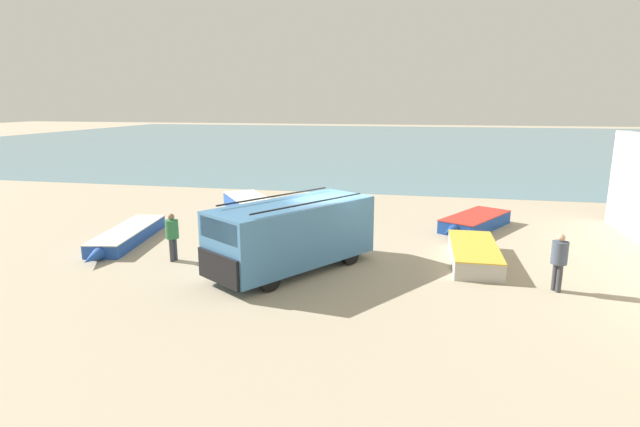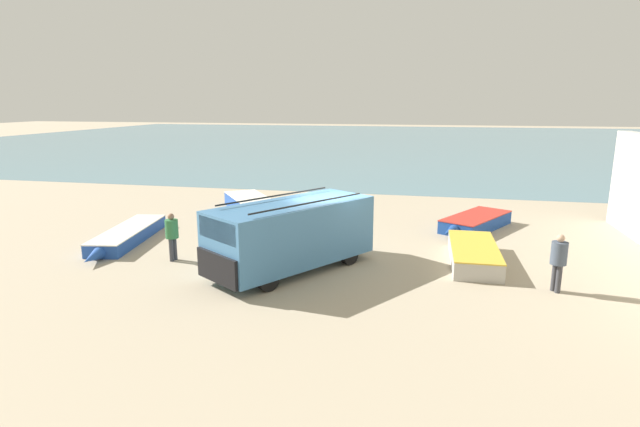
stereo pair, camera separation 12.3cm
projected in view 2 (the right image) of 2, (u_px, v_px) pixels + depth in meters
ground_plane at (332, 257)px, 16.94m from camera, size 200.00×200.00×0.00m
sea_water at (407, 141)px, 66.49m from camera, size 120.00×80.00×0.01m
parked_van at (291, 233)px, 15.38m from camera, size 4.65×5.64×2.28m
fishing_rowboat_0 at (473, 253)px, 16.40m from camera, size 1.50×4.66×0.60m
fishing_rowboat_1 at (127, 236)px, 18.68m from camera, size 1.98×5.68×0.49m
fishing_rowboat_2 at (474, 222)px, 20.59m from camera, size 3.16×4.43×0.56m
fishing_rowboat_3 at (249, 203)px, 24.25m from camera, size 3.72×4.56×0.67m
fisherman_0 at (172, 233)px, 16.35m from camera, size 0.42×0.42×1.60m
fisherman_1 at (559, 258)px, 13.64m from camera, size 0.43×0.43×1.64m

